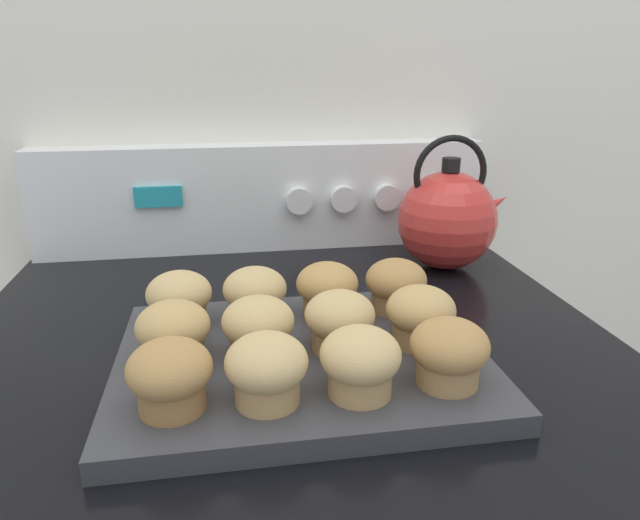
{
  "coord_description": "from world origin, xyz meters",
  "views": [
    {
      "loc": [
        -0.06,
        -0.26,
        1.19
      ],
      "look_at": [
        0.04,
        0.31,
        0.99
      ],
      "focal_mm": 32.0,
      "sensor_mm": 36.0,
      "label": 1
    }
  ],
  "objects_px": {
    "muffin_r2_c0": "(179,299)",
    "muffin_pan": "(302,361)",
    "tea_kettle": "(448,218)",
    "muffin_r0_c1": "(267,369)",
    "muffin_r0_c2": "(360,361)",
    "muffin_r2_c3": "(396,285)",
    "muffin_r2_c1": "(255,294)",
    "muffin_r1_c2": "(340,321)",
    "muffin_r1_c3": "(421,315)",
    "muffin_r0_c0": "(170,375)",
    "muffin_r2_c2": "(327,289)",
    "muffin_r1_c0": "(173,332)",
    "muffin_r1_c1": "(258,327)",
    "muffin_r0_c3": "(449,352)"
  },
  "relations": [
    {
      "from": "muffin_r2_c1",
      "to": "muffin_r2_c0",
      "type": "bearing_deg",
      "value": 179.84
    },
    {
      "from": "muffin_r0_c3",
      "to": "muffin_r0_c0",
      "type": "bearing_deg",
      "value": -179.85
    },
    {
      "from": "muffin_r1_c2",
      "to": "muffin_r1_c3",
      "type": "bearing_deg",
      "value": -0.48
    },
    {
      "from": "muffin_r0_c0",
      "to": "muffin_r2_c0",
      "type": "relative_size",
      "value": 1.0
    },
    {
      "from": "muffin_pan",
      "to": "muffin_r2_c3",
      "type": "height_order",
      "value": "muffin_r2_c3"
    },
    {
      "from": "muffin_pan",
      "to": "muffin_r0_c0",
      "type": "distance_m",
      "value": 0.15
    },
    {
      "from": "muffin_r0_c1",
      "to": "muffin_r2_c1",
      "type": "height_order",
      "value": "same"
    },
    {
      "from": "muffin_r2_c3",
      "to": "muffin_pan",
      "type": "bearing_deg",
      "value": -145.75
    },
    {
      "from": "muffin_r2_c0",
      "to": "tea_kettle",
      "type": "height_order",
      "value": "tea_kettle"
    },
    {
      "from": "muffin_r2_c0",
      "to": "muffin_r2_c1",
      "type": "height_order",
      "value": "same"
    },
    {
      "from": "muffin_pan",
      "to": "muffin_r2_c2",
      "type": "xyz_separation_m",
      "value": [
        0.04,
        0.09,
        0.04
      ]
    },
    {
      "from": "muffin_r1_c1",
      "to": "tea_kettle",
      "type": "relative_size",
      "value": 0.35
    },
    {
      "from": "muffin_r2_c1",
      "to": "muffin_r0_c3",
      "type": "bearing_deg",
      "value": -44.84
    },
    {
      "from": "muffin_r0_c2",
      "to": "muffin_r0_c3",
      "type": "relative_size",
      "value": 1.0
    },
    {
      "from": "muffin_pan",
      "to": "muffin_r2_c2",
      "type": "distance_m",
      "value": 0.11
    },
    {
      "from": "muffin_r2_c2",
      "to": "muffin_r2_c0",
      "type": "bearing_deg",
      "value": -179.26
    },
    {
      "from": "muffin_r1_c1",
      "to": "muffin_r2_c3",
      "type": "height_order",
      "value": "same"
    },
    {
      "from": "muffin_r2_c2",
      "to": "muffin_r2_c1",
      "type": "bearing_deg",
      "value": -178.36
    },
    {
      "from": "muffin_r1_c0",
      "to": "muffin_r0_c3",
      "type": "bearing_deg",
      "value": -18.04
    },
    {
      "from": "muffin_r0_c1",
      "to": "muffin_r2_c1",
      "type": "distance_m",
      "value": 0.17
    },
    {
      "from": "muffin_r1_c3",
      "to": "tea_kettle",
      "type": "bearing_deg",
      "value": 63.87
    },
    {
      "from": "muffin_r1_c3",
      "to": "muffin_pan",
      "type": "bearing_deg",
      "value": 179.1
    },
    {
      "from": "muffin_pan",
      "to": "muffin_r0_c3",
      "type": "height_order",
      "value": "muffin_r0_c3"
    },
    {
      "from": "muffin_r0_c2",
      "to": "muffin_r1_c1",
      "type": "xyz_separation_m",
      "value": [
        -0.08,
        0.08,
        0.0
      ]
    },
    {
      "from": "muffin_r1_c0",
      "to": "muffin_r1_c1",
      "type": "height_order",
      "value": "same"
    },
    {
      "from": "muffin_r2_c1",
      "to": "muffin_pan",
      "type": "bearing_deg",
      "value": -63.49
    },
    {
      "from": "muffin_r1_c3",
      "to": "muffin_r0_c3",
      "type": "bearing_deg",
      "value": -90.22
    },
    {
      "from": "muffin_pan",
      "to": "muffin_r0_c2",
      "type": "relative_size",
      "value": 5.16
    },
    {
      "from": "muffin_r0_c1",
      "to": "tea_kettle",
      "type": "distance_m",
      "value": 0.47
    },
    {
      "from": "muffin_r0_c1",
      "to": "muffin_r2_c2",
      "type": "relative_size",
      "value": 1.0
    },
    {
      "from": "muffin_r1_c2",
      "to": "muffin_r1_c3",
      "type": "xyz_separation_m",
      "value": [
        0.09,
        -0.0,
        0.0
      ]
    },
    {
      "from": "muffin_r0_c3",
      "to": "muffin_r1_c2",
      "type": "relative_size",
      "value": 1.0
    },
    {
      "from": "muffin_r2_c0",
      "to": "muffin_r1_c2",
      "type": "bearing_deg",
      "value": -27.24
    },
    {
      "from": "muffin_pan",
      "to": "muffin_r1_c3",
      "type": "bearing_deg",
      "value": -0.9
    },
    {
      "from": "muffin_r1_c0",
      "to": "muffin_r1_c3",
      "type": "distance_m",
      "value": 0.25
    },
    {
      "from": "muffin_r1_c1",
      "to": "muffin_r2_c2",
      "type": "relative_size",
      "value": 1.0
    },
    {
      "from": "muffin_r0_c0",
      "to": "muffin_r1_c2",
      "type": "bearing_deg",
      "value": 26.73
    },
    {
      "from": "muffin_r1_c3",
      "to": "muffin_r2_c2",
      "type": "distance_m",
      "value": 0.12
    },
    {
      "from": "muffin_r0_c0",
      "to": "muffin_r0_c2",
      "type": "height_order",
      "value": "same"
    },
    {
      "from": "muffin_r1_c2",
      "to": "muffin_r2_c0",
      "type": "bearing_deg",
      "value": 152.76
    },
    {
      "from": "muffin_r0_c1",
      "to": "muffin_r0_c2",
      "type": "height_order",
      "value": "same"
    },
    {
      "from": "tea_kettle",
      "to": "muffin_r1_c2",
      "type": "bearing_deg",
      "value": -128.6
    },
    {
      "from": "muffin_r1_c2",
      "to": "muffin_r0_c2",
      "type": "bearing_deg",
      "value": -88.93
    },
    {
      "from": "muffin_r0_c1",
      "to": "tea_kettle",
      "type": "relative_size",
      "value": 0.35
    },
    {
      "from": "muffin_r0_c0",
      "to": "muffin_r1_c2",
      "type": "distance_m",
      "value": 0.18
    },
    {
      "from": "muffin_r0_c3",
      "to": "muffin_r0_c1",
      "type": "bearing_deg",
      "value": -178.92
    },
    {
      "from": "muffin_r0_c2",
      "to": "muffin_r2_c0",
      "type": "distance_m",
      "value": 0.24
    },
    {
      "from": "muffin_r2_c0",
      "to": "muffin_pan",
      "type": "bearing_deg",
      "value": -33.72
    },
    {
      "from": "muffin_r2_c0",
      "to": "muffin_r2_c2",
      "type": "bearing_deg",
      "value": 0.74
    },
    {
      "from": "muffin_r2_c3",
      "to": "muffin_r2_c1",
      "type": "bearing_deg",
      "value": -179.61
    }
  ]
}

